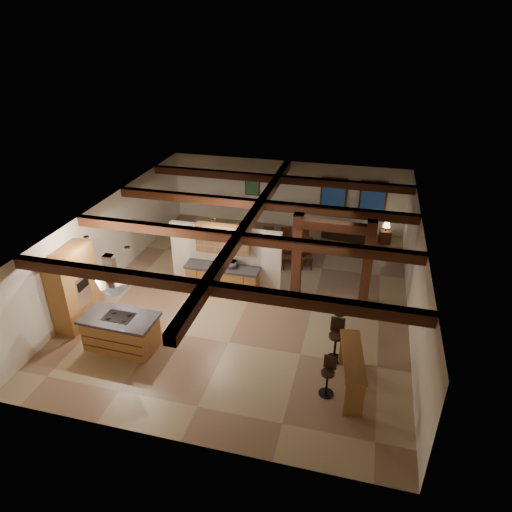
{
  "coord_description": "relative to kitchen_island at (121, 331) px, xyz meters",
  "views": [
    {
      "loc": [
        3.31,
        -12.27,
        8.27
      ],
      "look_at": [
        0.05,
        0.5,
        1.27
      ],
      "focal_mm": 32.0,
      "sensor_mm": 36.0,
      "label": 1
    }
  ],
  "objects": [
    {
      "name": "bar_stool_a",
      "position": [
        5.74,
        -0.38,
        0.03
      ],
      "size": [
        0.37,
        0.39,
        1.06
      ],
      "color": "black",
      "rests_on": "ground"
    },
    {
      "name": "bar_stool_b",
      "position": [
        5.8,
        0.96,
        0.12
      ],
      "size": [
        0.43,
        0.43,
        1.24
      ],
      "color": "black",
      "rests_on": "ground"
    },
    {
      "name": "range_hood",
      "position": [
        0.0,
        0.0,
        1.27
      ],
      "size": [
        1.1,
        1.1,
        1.4
      ],
      "color": "silver",
      "rests_on": "room_walls"
    },
    {
      "name": "timber_posts",
      "position": [
        5.32,
        3.86,
        1.25
      ],
      "size": [
        2.5,
        0.3,
        2.9
      ],
      "color": "#3A170E",
      "rests_on": "ground"
    },
    {
      "name": "kitchen_island",
      "position": [
        0.0,
        0.0,
        0.0
      ],
      "size": [
        2.09,
        1.16,
        1.02
      ],
      "color": "olive",
      "rests_on": "ground"
    },
    {
      "name": "ceiling_beams",
      "position": [
        2.82,
        3.36,
        2.25
      ],
      "size": [
        10.0,
        12.0,
        0.28
      ],
      "color": "#3A170E",
      "rests_on": "room_walls"
    },
    {
      "name": "room_walls",
      "position": [
        2.82,
        3.36,
        1.27
      ],
      "size": [
        12.0,
        12.0,
        12.0
      ],
      "color": "beige",
      "rests_on": "ground"
    },
    {
      "name": "back_windows",
      "position": [
        5.62,
        9.3,
        0.99
      ],
      "size": [
        2.7,
        0.07,
        1.7
      ],
      "color": "#3A170E",
      "rests_on": "room_walls"
    },
    {
      "name": "side_table",
      "position": [
        7.08,
        8.6,
        -0.24
      ],
      "size": [
        0.49,
        0.49,
        0.55
      ],
      "primitive_type": "cube",
      "rotation": [
        0.0,
        0.0,
        0.12
      ],
      "color": "#3A170E",
      "rests_on": "ground"
    },
    {
      "name": "partition_wall",
      "position": [
        1.82,
        3.86,
        0.59
      ],
      "size": [
        3.8,
        0.18,
        2.2
      ],
      "primitive_type": "cube",
      "color": "beige",
      "rests_on": "ground"
    },
    {
      "name": "back_counter",
      "position": [
        1.82,
        3.47,
        -0.04
      ],
      "size": [
        2.5,
        0.66,
        0.94
      ],
      "color": "olive",
      "rests_on": "ground"
    },
    {
      "name": "recessed_cans",
      "position": [
        0.29,
        1.43,
        2.36
      ],
      "size": [
        3.16,
        2.46,
        0.03
      ],
      "color": "silver",
      "rests_on": "room_walls"
    },
    {
      "name": "pantry_cabinet",
      "position": [
        -1.85,
        0.76,
        0.69
      ],
      "size": [
        0.67,
        1.6,
        2.4
      ],
      "color": "olive",
      "rests_on": "ground"
    },
    {
      "name": "dining_chairs",
      "position": [
        3.46,
        6.23,
        0.08
      ],
      "size": [
        2.16,
        2.16,
        1.16
      ],
      "color": "#3A170E",
      "rests_on": "ground"
    },
    {
      "name": "bar_counter",
      "position": [
        6.27,
        -0.05,
        0.19
      ],
      "size": [
        0.78,
        2.04,
        1.04
      ],
      "color": "olive",
      "rests_on": "ground"
    },
    {
      "name": "bar_stool_c",
      "position": [
        5.79,
        2.19,
        0.03
      ],
      "size": [
        0.38,
        0.39,
        1.07
      ],
      "color": "black",
      "rests_on": "ground"
    },
    {
      "name": "microwave",
      "position": [
        2.08,
        3.47,
        0.55
      ],
      "size": [
        0.45,
        0.32,
        0.24
      ],
      "primitive_type": "imported",
      "rotation": [
        0.0,
        0.0,
        3.19
      ],
      "color": "silver",
      "rests_on": "back_counter"
    },
    {
      "name": "dining_table",
      "position": [
        3.46,
        6.23,
        -0.22
      ],
      "size": [
        1.77,
        1.18,
        0.58
      ],
      "primitive_type": "imported",
      "rotation": [
        0.0,
        0.0,
        -0.17
      ],
      "color": "#3B160E",
      "rests_on": "ground"
    },
    {
      "name": "ground",
      "position": [
        2.82,
        3.36,
        -0.51
      ],
      "size": [
        12.0,
        12.0,
        0.0
      ],
      "primitive_type": "plane",
      "color": "tan",
      "rests_on": "ground"
    },
    {
      "name": "framed_art",
      "position": [
        1.32,
        9.3,
        1.19
      ],
      "size": [
        0.65,
        0.05,
        0.85
      ],
      "color": "#3A170E",
      "rests_on": "room_walls"
    },
    {
      "name": "sofa",
      "position": [
        5.55,
        8.63,
        -0.22
      ],
      "size": [
        2.09,
        1.1,
        0.58
      ],
      "primitive_type": "imported",
      "rotation": [
        0.0,
        0.0,
        2.97
      ],
      "color": "black",
      "rests_on": "ground"
    },
    {
      "name": "table_lamp",
      "position": [
        7.08,
        8.6,
        0.28
      ],
      "size": [
        0.29,
        0.29,
        0.34
      ],
      "color": "black",
      "rests_on": "side_table"
    },
    {
      "name": "upper_display_cabinet",
      "position": [
        1.82,
        3.67,
        1.34
      ],
      "size": [
        1.8,
        0.36,
        0.95
      ],
      "color": "olive",
      "rests_on": "partition_wall"
    }
  ]
}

